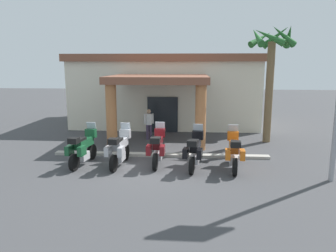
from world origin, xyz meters
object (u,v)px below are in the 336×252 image
Objects in this scene: motorcycle_green at (83,148)px; motorcycle_black at (195,151)px; motorcycle_orange at (234,152)px; motorcycle_silver at (120,149)px; motel_building at (167,89)px; pedestrian at (149,122)px; motorcycle_maroon at (158,148)px; palm_tree_near_portico at (271,59)px.

motorcycle_black is (4.48, -0.07, 0.00)m from motorcycle_green.
motorcycle_black is 1.49m from motorcycle_orange.
motorcycle_green is 1.00× the size of motorcycle_silver.
motel_building is 7.42× the size of pedestrian.
motorcycle_maroon is (0.38, -9.75, -1.63)m from motel_building.
motel_building is 10.40m from motorcycle_black.
palm_tree_near_portico is at bearing -53.37° from motorcycle_green.
motorcycle_green is 4.48m from motorcycle_black.
motorcycle_silver is 1.00× the size of motorcycle_maroon.
motorcycle_green is 5.11m from pedestrian.
motel_building is 2.02× the size of palm_tree_near_portico.
palm_tree_near_portico is (5.27, 4.25, 3.56)m from motorcycle_maroon.
motorcycle_black is at bearing 91.86° from motorcycle_orange.
motorcycle_maroon is 0.37× the size of palm_tree_near_portico.
motorcycle_orange is (3.36, -10.14, -1.63)m from motel_building.
motorcycle_maroon is at bearing -141.11° from palm_tree_near_portico.
motorcycle_orange is at bearing -116.20° from palm_tree_near_portico.
motorcycle_silver is (1.49, 0.00, 0.00)m from motorcycle_green.
motorcycle_green is at bearing -104.81° from motel_building.
motorcycle_orange is (4.48, -0.11, 0.00)m from motorcycle_silver.
motorcycle_silver is (-1.11, -10.03, -1.63)m from motel_building.
motel_building is at bearing 19.22° from motorcycle_black.
palm_tree_near_portico reaches higher than motel_building.
pedestrian is (-0.55, -5.36, -1.39)m from motel_building.
palm_tree_near_portico is (2.28, 4.64, 3.56)m from motorcycle_orange.
motorcycle_black is 5.33m from pedestrian.
motorcycle_silver and motorcycle_black have the same top height.
palm_tree_near_portico is (5.65, -5.50, 1.93)m from motel_building.
motel_building is 5.47× the size of motorcycle_silver.
motorcycle_silver is at bearing 91.87° from motorcycle_orange.
motorcycle_green is at bearing 95.48° from motorcycle_silver.
motorcycle_orange is 1.36× the size of pedestrian.
motorcycle_green and motorcycle_silver have the same top height.
motorcycle_orange is at bearing -71.90° from motel_building.
pedestrian reaches higher than motorcycle_maroon.
motorcycle_silver is 8.88m from palm_tree_near_portico.
motorcycle_maroon is at bearing 85.36° from motorcycle_black.
pedestrian is at bearing 42.62° from motorcycle_orange.
motorcycle_silver is 4.71m from pedestrian.
motorcycle_black is at bearing 3.23° from pedestrian.
pedestrian is at bearing -96.12° from motel_building.
motorcycle_black is at bearing -83.05° from motorcycle_green.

